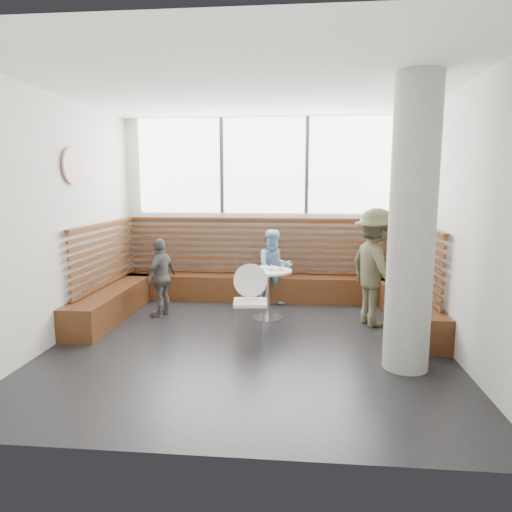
# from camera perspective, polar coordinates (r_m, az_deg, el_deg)

# --- Properties ---
(room) EXTENTS (5.00, 5.00, 3.20)m
(room) POSITION_cam_1_polar(r_m,az_deg,el_deg) (5.71, -0.95, 4.41)
(room) COLOR silver
(room) RESTS_ON ground
(booth) EXTENTS (5.00, 2.50, 1.44)m
(booth) POSITION_cam_1_polar(r_m,az_deg,el_deg) (7.63, 0.55, -3.49)
(booth) COLOR #432310
(booth) RESTS_ON ground
(concrete_column) EXTENTS (0.50, 0.50, 3.20)m
(concrete_column) POSITION_cam_1_polar(r_m,az_deg,el_deg) (5.22, 18.94, 3.47)
(concrete_column) COLOR gray
(concrete_column) RESTS_ON ground
(wall_art) EXTENTS (0.03, 0.50, 0.50)m
(wall_art) POSITION_cam_1_polar(r_m,az_deg,el_deg) (6.80, -22.00, 10.39)
(wall_art) COLOR white
(wall_art) RESTS_ON room
(cafe_table) EXTENTS (0.75, 0.75, 0.77)m
(cafe_table) POSITION_cam_1_polar(r_m,az_deg,el_deg) (6.96, 1.42, -3.50)
(cafe_table) COLOR silver
(cafe_table) RESTS_ON ground
(cafe_chair) EXTENTS (0.47, 0.46, 0.97)m
(cafe_chair) POSITION_cam_1_polar(r_m,az_deg,el_deg) (6.22, -0.66, -4.82)
(cafe_chair) COLOR white
(cafe_chair) RESTS_ON ground
(adult_man) EXTENTS (0.99, 1.26, 1.72)m
(adult_man) POSITION_cam_1_polar(r_m,az_deg,el_deg) (6.83, 14.69, -1.41)
(adult_man) COLOR #494931
(adult_man) RESTS_ON ground
(child_back) EXTENTS (0.76, 0.67, 1.30)m
(child_back) POSITION_cam_1_polar(r_m,az_deg,el_deg) (7.74, 2.29, -1.49)
(child_back) COLOR #84BEE6
(child_back) RESTS_ON ground
(child_left) EXTENTS (0.50, 0.77, 1.22)m
(child_left) POSITION_cam_1_polar(r_m,az_deg,el_deg) (7.30, -11.76, -2.63)
(child_left) COLOR #5B5753
(child_left) RESTS_ON ground
(plate_near) EXTENTS (0.21, 0.21, 0.01)m
(plate_near) POSITION_cam_1_polar(r_m,az_deg,el_deg) (7.07, 0.38, -1.45)
(plate_near) COLOR white
(plate_near) RESTS_ON cafe_table
(plate_far) EXTENTS (0.21, 0.21, 0.01)m
(plate_far) POSITION_cam_1_polar(r_m,az_deg,el_deg) (7.05, 1.98, -1.49)
(plate_far) COLOR white
(plate_far) RESTS_ON cafe_table
(glass_left) EXTENTS (0.06, 0.06, 0.10)m
(glass_left) POSITION_cam_1_polar(r_m,az_deg,el_deg) (6.84, 0.14, -1.45)
(glass_left) COLOR white
(glass_left) RESTS_ON cafe_table
(glass_mid) EXTENTS (0.07, 0.07, 0.11)m
(glass_mid) POSITION_cam_1_polar(r_m,az_deg,el_deg) (6.86, 1.88, -1.38)
(glass_mid) COLOR white
(glass_mid) RESTS_ON cafe_table
(glass_right) EXTENTS (0.08, 0.08, 0.12)m
(glass_right) POSITION_cam_1_polar(r_m,az_deg,el_deg) (6.91, 3.19, -1.27)
(glass_right) COLOR white
(glass_right) RESTS_ON cafe_table
(menu_card) EXTENTS (0.24, 0.18, 0.00)m
(menu_card) POSITION_cam_1_polar(r_m,az_deg,el_deg) (6.71, 1.73, -2.07)
(menu_card) COLOR #A5C64C
(menu_card) RESTS_ON cafe_table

